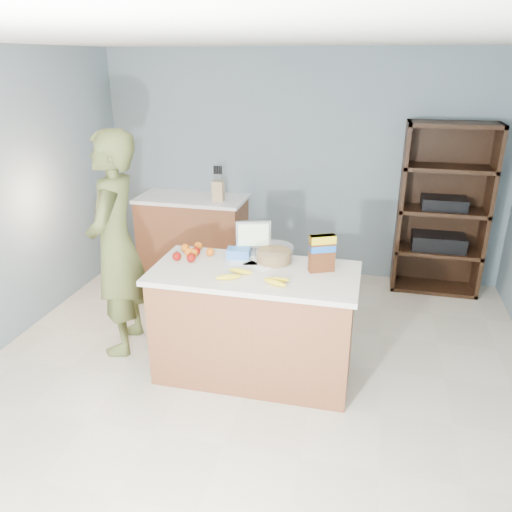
% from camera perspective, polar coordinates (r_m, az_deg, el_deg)
% --- Properties ---
extents(floor, '(4.50, 5.00, 0.02)m').
position_cam_1_polar(floor, '(3.95, -1.21, -15.48)').
color(floor, beige).
rests_on(floor, ground).
extents(walls, '(4.52, 5.02, 2.51)m').
position_cam_1_polar(walls, '(3.23, -1.44, 8.52)').
color(walls, slate).
rests_on(walls, ground).
extents(counter_peninsula, '(1.56, 0.76, 0.90)m').
position_cam_1_polar(counter_peninsula, '(3.96, -0.17, -8.13)').
color(counter_peninsula, brown).
rests_on(counter_peninsula, ground).
extents(back_cabinet, '(1.24, 0.62, 0.90)m').
position_cam_1_polar(back_cabinet, '(5.94, -7.19, 2.52)').
color(back_cabinet, brown).
rests_on(back_cabinet, ground).
extents(shelving_unit, '(0.90, 0.40, 1.80)m').
position_cam_1_polar(shelving_unit, '(5.65, 20.45, 4.70)').
color(shelving_unit, black).
rests_on(shelving_unit, ground).
extents(person, '(0.57, 0.76, 1.89)m').
position_cam_1_polar(person, '(4.28, -15.71, 1.16)').
color(person, '#555C2D').
rests_on(person, ground).
extents(knife_block, '(0.12, 0.10, 0.31)m').
position_cam_1_polar(knife_block, '(5.60, -4.34, 7.51)').
color(knife_block, tan).
rests_on(knife_block, back_cabinet).
extents(envelopes, '(0.36, 0.23, 0.00)m').
position_cam_1_polar(envelopes, '(3.86, -0.67, -0.95)').
color(envelopes, white).
rests_on(envelopes, counter_peninsula).
extents(bananas, '(0.54, 0.23, 0.04)m').
position_cam_1_polar(bananas, '(3.58, -0.13, -2.48)').
color(bananas, yellow).
rests_on(bananas, counter_peninsula).
extents(apples, '(0.19, 0.21, 0.07)m').
position_cam_1_polar(apples, '(3.98, -7.79, 0.10)').
color(apples, maroon).
rests_on(apples, counter_peninsula).
extents(oranges, '(0.30, 0.22, 0.07)m').
position_cam_1_polar(oranges, '(4.08, -6.97, 0.68)').
color(oranges, orange).
rests_on(oranges, counter_peninsula).
extents(blue_carton, '(0.19, 0.14, 0.08)m').
position_cam_1_polar(blue_carton, '(3.97, -2.02, 0.31)').
color(blue_carton, blue).
rests_on(blue_carton, counter_peninsula).
extents(salad_bowl, '(0.30, 0.30, 0.13)m').
position_cam_1_polar(salad_bowl, '(3.89, 2.08, 0.14)').
color(salad_bowl, '#267219').
rests_on(salad_bowl, counter_peninsula).
extents(tv, '(0.28, 0.12, 0.28)m').
position_cam_1_polar(tv, '(4.00, -0.30, 2.32)').
color(tv, silver).
rests_on(tv, counter_peninsula).
extents(cereal_box, '(0.20, 0.14, 0.28)m').
position_cam_1_polar(cereal_box, '(3.71, 7.56, 0.62)').
color(cereal_box, '#592B14').
rests_on(cereal_box, counter_peninsula).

